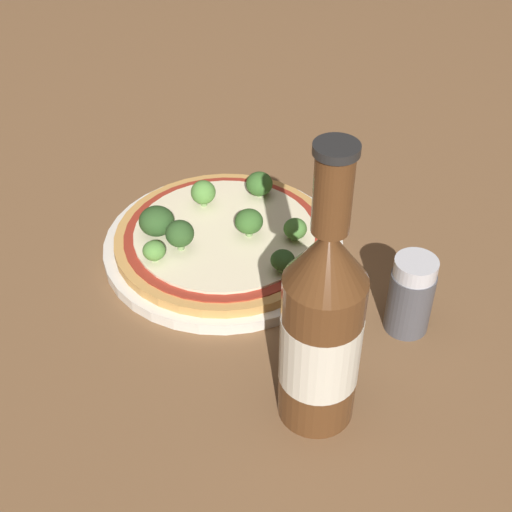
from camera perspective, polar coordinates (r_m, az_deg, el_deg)
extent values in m
plane|color=brown|center=(0.74, -2.63, -0.04)|extent=(3.00, 3.00, 0.00)
cylinder|color=silver|center=(0.74, -2.59, 0.86)|extent=(0.25, 0.25, 0.01)
cylinder|color=tan|center=(0.73, -2.53, 1.45)|extent=(0.23, 0.23, 0.01)
cylinder|color=maroon|center=(0.73, -2.54, 1.80)|extent=(0.21, 0.21, 0.00)
cylinder|color=beige|center=(0.73, -2.55, 1.88)|extent=(0.19, 0.19, 0.00)
cylinder|color=#7A9E5B|center=(0.72, 3.13, 1.59)|extent=(0.01, 0.01, 0.01)
ellipsoid|color=#477A33|center=(0.71, 3.16, 2.20)|extent=(0.02, 0.02, 0.02)
cylinder|color=#7A9E5B|center=(0.76, -4.20, 4.39)|extent=(0.01, 0.01, 0.01)
ellipsoid|color=#568E3D|center=(0.76, -4.24, 5.12)|extent=(0.03, 0.03, 0.03)
cylinder|color=#7A9E5B|center=(0.72, -0.56, 2.03)|extent=(0.01, 0.01, 0.01)
ellipsoid|color=#386628|center=(0.71, -0.56, 2.79)|extent=(0.03, 0.03, 0.02)
cylinder|color=#7A9E5B|center=(0.78, 0.26, 5.13)|extent=(0.01, 0.01, 0.01)
ellipsoid|color=#386628|center=(0.77, 0.27, 5.80)|extent=(0.03, 0.03, 0.03)
cylinder|color=#7A9E5B|center=(0.70, -8.10, -0.08)|extent=(0.01, 0.01, 0.01)
ellipsoid|color=#568E3D|center=(0.69, -8.16, 0.43)|extent=(0.02, 0.02, 0.02)
cylinder|color=#7A9E5B|center=(0.68, 2.39, -0.77)|extent=(0.01, 0.01, 0.01)
ellipsoid|color=#2D5123|center=(0.67, 2.41, -0.14)|extent=(0.02, 0.02, 0.02)
cylinder|color=#7A9E5B|center=(0.71, -6.05, 0.96)|extent=(0.01, 0.01, 0.01)
ellipsoid|color=#2D5123|center=(0.70, -6.12, 1.80)|extent=(0.03, 0.03, 0.03)
cylinder|color=#7A9E5B|center=(0.73, -7.88, 2.03)|extent=(0.01, 0.01, 0.01)
ellipsoid|color=#2D5123|center=(0.72, -7.96, 2.79)|extent=(0.04, 0.04, 0.03)
cylinder|color=#563319|center=(0.55, 5.13, -7.45)|extent=(0.06, 0.06, 0.14)
cylinder|color=beige|center=(0.55, 5.14, -7.24)|extent=(0.06, 0.06, 0.06)
cone|color=#563319|center=(0.48, 5.75, 0.03)|extent=(0.06, 0.06, 0.04)
cylinder|color=#563319|center=(0.45, 6.17, 5.02)|extent=(0.03, 0.03, 0.06)
cylinder|color=black|center=(0.44, 6.47, 8.51)|extent=(0.03, 0.03, 0.01)
cylinder|color=#4C4C51|center=(0.66, 12.18, -3.54)|extent=(0.04, 0.04, 0.06)
cylinder|color=silver|center=(0.63, 12.66, -0.94)|extent=(0.04, 0.04, 0.02)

